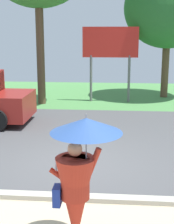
# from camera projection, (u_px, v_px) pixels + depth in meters

# --- Properties ---
(ground_plane) EXTENTS (40.00, 22.00, 0.20)m
(ground_plane) POSITION_uv_depth(u_px,v_px,m) (86.00, 131.00, 11.64)
(ground_plane) COLOR #4C4C4F
(monk_pedestrian) EXTENTS (1.11, 1.07, 2.13)m
(monk_pedestrian) POSITION_uv_depth(u_px,v_px,m) (78.00, 178.00, 5.14)
(monk_pedestrian) COLOR #B22D1E
(monk_pedestrian) RESTS_ON ground_plane
(roadside_billboard) EXTENTS (2.60, 0.12, 3.50)m
(roadside_billboard) POSITION_uv_depth(u_px,v_px,m) (110.00, 48.00, 15.83)
(roadside_billboard) COLOR slate
(roadside_billboard) RESTS_ON ground_plane
(tree_left_far) EXTENTS (4.32, 4.32, 6.38)m
(tree_left_far) POSITION_uv_depth(u_px,v_px,m) (168.00, 8.00, 16.52)
(tree_left_far) COLOR brown
(tree_left_far) RESTS_ON ground_plane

